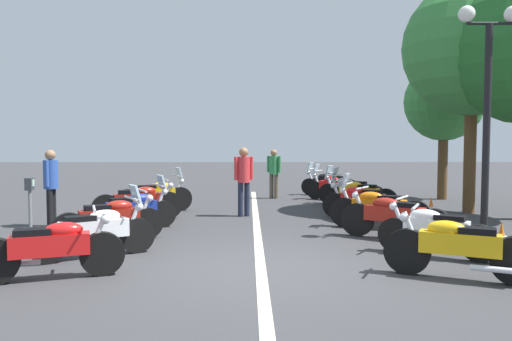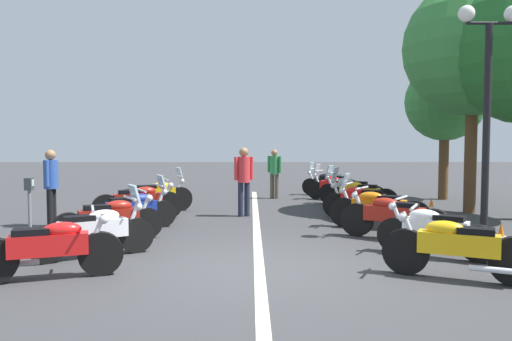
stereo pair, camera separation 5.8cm
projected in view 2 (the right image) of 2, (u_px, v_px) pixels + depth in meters
name	position (u px, v px, depth m)	size (l,w,h in m)	color
ground_plane	(259.00, 268.00, 7.56)	(80.00, 80.00, 0.00)	#38383A
lane_centre_stripe	(257.00, 229.00, 10.95)	(16.32, 0.16, 0.01)	beige
motorcycle_left_row_0	(50.00, 247.00, 6.92)	(0.88, 1.96, 1.00)	black
motorcycle_left_row_1	(95.00, 230.00, 8.25)	(1.21, 1.84, 1.20)	black
motorcycle_left_row_2	(110.00, 219.00, 9.58)	(1.11, 1.94, 0.99)	black
motorcycle_left_row_3	(133.00, 209.00, 10.87)	(1.15, 1.83, 1.19)	black
motorcycle_left_row_4	(139.00, 201.00, 12.22)	(1.06, 2.09, 1.02)	black
motorcycle_left_row_5	(156.00, 195.00, 13.58)	(1.07, 1.97, 1.23)	black
motorcycle_right_row_0	(457.00, 247.00, 6.91)	(1.07, 1.94, 1.01)	black
motorcycle_right_row_1	(434.00, 231.00, 8.29)	(1.22, 1.71, 0.98)	black
motorcycle_right_row_2	(393.00, 216.00, 9.71)	(1.36, 1.91, 1.02)	black
motorcycle_right_row_3	(378.00, 208.00, 10.95)	(1.08, 2.08, 1.23)	black
motorcycle_right_row_4	(362.00, 201.00, 12.35)	(1.03, 1.93, 1.00)	black
motorcycle_right_row_5	(359.00, 194.00, 13.77)	(1.11, 1.94, 1.22)	black
motorcycle_right_row_6	(351.00, 190.00, 15.14)	(1.24, 1.88, 1.20)	black
motorcycle_right_row_7	(336.00, 187.00, 16.31)	(1.20, 1.88, 1.19)	black
motorcycle_right_row_8	(330.00, 183.00, 17.73)	(1.17, 1.96, 1.19)	black
street_lamp_twin_globe	(488.00, 79.00, 9.62)	(0.32, 1.22, 4.58)	black
parking_meter	(30.00, 200.00, 8.89)	(0.19, 0.14, 1.29)	slate
traffic_cone_0	(501.00, 241.00, 8.17)	(0.36, 0.36, 0.61)	orange
traffic_cone_1	(431.00, 210.00, 11.92)	(0.36, 0.36, 0.61)	orange
bystander_0	(51.00, 181.00, 11.26)	(0.53, 0.32, 1.76)	black
bystander_1	(244.00, 176.00, 12.79)	(0.32, 0.49, 1.79)	#1E2338
bystander_2	(274.00, 170.00, 16.86)	(0.32, 0.47, 1.68)	brown
roadside_tree_0	(473.00, 48.00, 13.25)	(3.70, 3.70, 6.33)	brown
roadside_tree_2	(445.00, 102.00, 16.47)	(2.61, 2.61, 4.58)	brown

